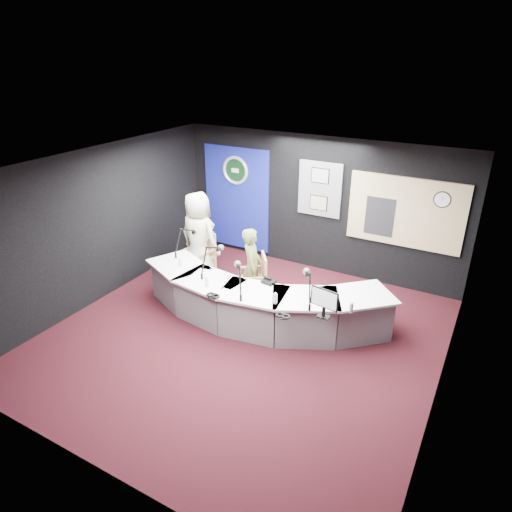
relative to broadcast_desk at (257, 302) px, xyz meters
The scene contains 33 objects.
ground 0.67m from the broadcast_desk, 84.81° to the right, with size 6.00×6.00×0.00m, color black.
ceiling 2.49m from the broadcast_desk, 84.81° to the right, with size 6.00×6.00×0.02m, color silver.
wall_back 2.66m from the broadcast_desk, 88.83° to the left, with size 6.00×0.02×2.80m, color black.
wall_front 3.70m from the broadcast_desk, 89.19° to the right, with size 6.00×0.02×2.80m, color black.
wall_left 3.17m from the broadcast_desk, 169.44° to the right, with size 0.02×6.00×2.80m, color black.
wall_right 3.26m from the broadcast_desk, 10.22° to the right, with size 0.02×6.00×2.80m, color black.
broadcast_desk is the anchor object (origin of this frame).
backdrop_panel 3.17m from the broadcast_desk, 127.40° to the left, with size 1.60×0.05×2.30m, color navy.
agency_seal 3.38m from the broadcast_desk, 127.86° to the left, with size 0.63×0.63×0.07m, color silver.
seal_center 3.38m from the broadcast_desk, 127.80° to the left, with size 0.48×0.48×0.01m, color black.
pinboard 2.79m from the broadcast_desk, 87.63° to the left, with size 0.90×0.04×1.10m, color slate.
framed_photo_upper 2.91m from the broadcast_desk, 87.60° to the left, with size 0.34×0.02×0.27m, color gray.
framed_photo_lower 2.63m from the broadcast_desk, 87.60° to the left, with size 0.34×0.02×0.27m, color gray.
booth_window_frame 3.24m from the broadcast_desk, 53.36° to the left, with size 2.12×0.06×1.32m, color tan.
booth_glow 3.23m from the broadcast_desk, 53.24° to the left, with size 2.00×0.02×1.20m, color beige.
equipment_rack 2.93m from the broadcast_desk, 60.54° to the left, with size 0.55×0.02×0.75m, color black.
wall_clock 3.71m from the broadcast_desk, 44.88° to the left, with size 0.28×0.28×0.01m, color white.
armchair_left 1.97m from the broadcast_desk, 154.69° to the left, with size 0.52×0.52×0.92m, color tan, non-canonical shape.
armchair_right 0.60m from the broadcast_desk, 127.06° to the left, with size 0.52×0.52×0.93m, color tan, non-canonical shape.
draped_jacket 2.15m from the broadcast_desk, 149.37° to the left, with size 0.50×0.10×0.70m, color slate.
person_man 2.04m from the broadcast_desk, 154.69° to the left, with size 0.89×0.58×1.82m, color beige.
person_woman 0.70m from the broadcast_desk, 127.06° to the left, with size 0.54×0.35×1.48m, color #5D6836.
computer_monitor 1.61m from the broadcast_desk, 18.83° to the right, with size 0.44×0.03×0.30m, color black.
desk_phone 0.45m from the broadcast_desk, 20.97° to the left, with size 0.21×0.17×0.05m, color black.
headphones_near 1.21m from the broadcast_desk, 41.11° to the right, with size 0.20×0.20×0.03m, color black.
headphones_far 0.92m from the broadcast_desk, 116.26° to the right, with size 0.20×0.20×0.03m, color black.
paper_stack 1.11m from the broadcast_desk, behind, with size 0.19×0.27×0.00m, color white.
notepad 0.75m from the broadcast_desk, 117.17° to the right, with size 0.19×0.27×0.00m, color white.
boom_mic_a 1.92m from the broadcast_desk, 166.70° to the left, with size 0.18×0.74×0.60m, color black, non-canonical shape.
boom_mic_b 1.10m from the broadcast_desk, behind, with size 0.16×0.74×0.60m, color black, non-canonical shape.
boom_mic_c 0.79m from the broadcast_desk, 102.90° to the right, with size 0.48×0.63×0.60m, color black, non-canonical shape.
boom_mic_d 1.19m from the broadcast_desk, ahead, with size 0.42×0.66×0.60m, color black, non-canonical shape.
water_bottles 0.54m from the broadcast_desk, 69.53° to the right, with size 3.24×0.58×0.18m, color silver, non-canonical shape.
Camera 1 is at (3.23, -5.35, 4.35)m, focal length 32.00 mm.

